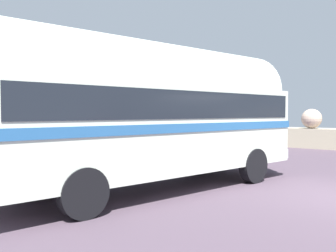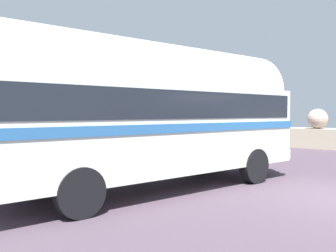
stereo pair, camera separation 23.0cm
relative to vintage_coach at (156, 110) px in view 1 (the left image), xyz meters
The scene contains 1 object.
vintage_coach is the anchor object (origin of this frame).
Camera 1 is at (1.73, -8.93, 1.97)m, focal length 38.40 mm.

